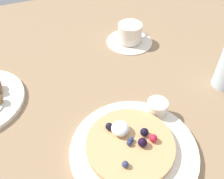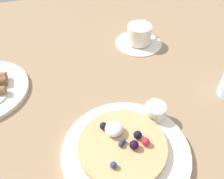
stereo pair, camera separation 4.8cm
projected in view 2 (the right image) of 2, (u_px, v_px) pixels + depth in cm
name	position (u px, v px, depth cm)	size (l,w,h in cm)	color
ground_plane	(89.00, 112.00, 61.49)	(158.15, 129.64, 3.00)	#987957
pancake_plate	(126.00, 152.00, 51.09)	(26.40, 26.40, 1.39)	white
pancake_with_berries	(122.00, 145.00, 50.40)	(18.09, 18.09, 3.79)	tan
syrup_ramekin	(155.00, 111.00, 55.92)	(4.76, 4.76, 3.18)	white
coffee_saucer	(138.00, 43.00, 79.71)	(14.69, 14.69, 0.64)	white
coffee_cup	(139.00, 33.00, 77.52)	(8.27, 9.28, 5.67)	white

